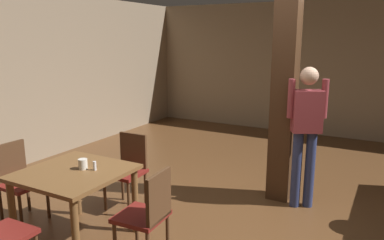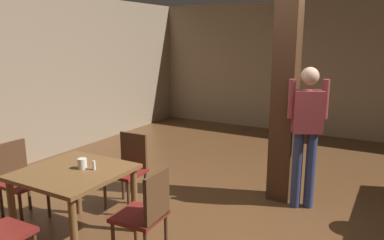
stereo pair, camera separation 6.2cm
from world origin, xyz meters
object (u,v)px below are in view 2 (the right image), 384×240
object	(u,v)px
dining_table	(74,181)
chair_east	(146,212)
chair_west	(19,177)
napkin_cup	(82,164)
chair_north	(129,166)
salt_shaker	(94,165)
standing_person	(306,128)

from	to	relation	value
dining_table	chair_east	xyz separation A→B (m)	(0.88, 0.02, -0.13)
chair_west	napkin_cup	xyz separation A→B (m)	(0.94, 0.08, 0.30)
chair_west	chair_north	world-z (taller)	same
chair_east	napkin_cup	world-z (taller)	chair_east
chair_north	chair_east	distance (m)	1.28
salt_shaker	standing_person	bearing A→B (deg)	47.26
chair_east	chair_north	bearing A→B (deg)	136.21
chair_west	standing_person	bearing A→B (deg)	35.07
dining_table	salt_shaker	world-z (taller)	salt_shaker
chair_north	salt_shaker	xyz separation A→B (m)	(0.21, -0.79, 0.29)
dining_table	napkin_cup	size ratio (longest dim) A/B	9.32
chair_north	standing_person	size ratio (longest dim) A/B	0.52
chair_west	napkin_cup	world-z (taller)	chair_west
salt_shaker	dining_table	bearing A→B (deg)	-147.26
napkin_cup	standing_person	size ratio (longest dim) A/B	0.06
chair_east	salt_shaker	world-z (taller)	chair_east
standing_person	dining_table	bearing A→B (deg)	-133.85
chair_east	salt_shaker	size ratio (longest dim) A/B	9.69
chair_east	salt_shaker	xyz separation A→B (m)	(-0.71, 0.09, 0.29)
napkin_cup	standing_person	distance (m)	2.57
chair_north	chair_east	size ratio (longest dim) A/B	1.00
dining_table	standing_person	xyz separation A→B (m)	(1.84, 1.91, 0.37)
napkin_cup	chair_north	bearing A→B (deg)	96.07
chair_east	salt_shaker	distance (m)	0.77
chair_north	napkin_cup	size ratio (longest dim) A/B	8.44
chair_west	salt_shaker	size ratio (longest dim) A/B	9.69
chair_north	napkin_cup	xyz separation A→B (m)	(0.09, -0.82, 0.30)
dining_table	chair_west	distance (m)	0.90
chair_west	chair_east	xyz separation A→B (m)	(1.77, 0.02, 0.00)
dining_table	chair_north	distance (m)	0.91
salt_shaker	chair_north	bearing A→B (deg)	105.14
dining_table	napkin_cup	xyz separation A→B (m)	(0.05, 0.08, 0.17)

